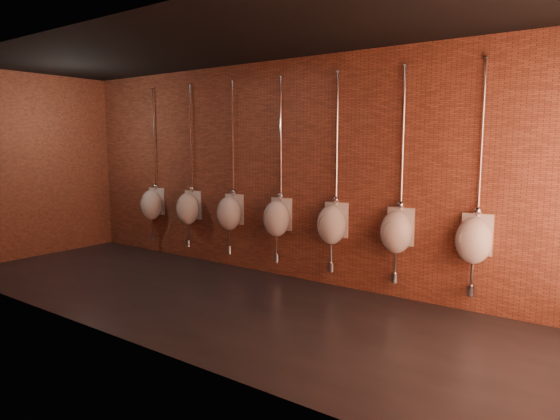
{
  "coord_description": "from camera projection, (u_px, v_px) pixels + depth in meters",
  "views": [
    {
      "loc": [
        4.4,
        -4.5,
        2.01
      ],
      "look_at": [
        0.44,
        0.9,
        1.1
      ],
      "focal_mm": 32.0,
      "sensor_mm": 36.0,
      "label": 1
    }
  ],
  "objects": [
    {
      "name": "ground",
      "position": [
        212.0,
        299.0,
        6.45
      ],
      "size": [
        8.5,
        8.5,
        0.0
      ],
      "primitive_type": "plane",
      "color": "black",
      "rests_on": "ground"
    },
    {
      "name": "room_shell",
      "position": [
        209.0,
        142.0,
        6.18
      ],
      "size": [
        8.54,
        3.04,
        3.22
      ],
      "color": "black",
      "rests_on": "ground"
    },
    {
      "name": "urinal_0",
      "position": [
        152.0,
        204.0,
        9.03
      ],
      "size": [
        0.44,
        0.4,
        2.72
      ],
      "color": "white",
      "rests_on": "ground"
    },
    {
      "name": "urinal_1",
      "position": [
        188.0,
        208.0,
        8.48
      ],
      "size": [
        0.44,
        0.4,
        2.72
      ],
      "color": "white",
      "rests_on": "ground"
    },
    {
      "name": "urinal_2",
      "position": [
        229.0,
        212.0,
        7.93
      ],
      "size": [
        0.44,
        0.4,
        2.72
      ],
      "color": "white",
      "rests_on": "ground"
    },
    {
      "name": "urinal_3",
      "position": [
        277.0,
        218.0,
        7.38
      ],
      "size": [
        0.44,
        0.4,
        2.72
      ],
      "color": "white",
      "rests_on": "ground"
    },
    {
      "name": "urinal_4",
      "position": [
        332.0,
        224.0,
        6.83
      ],
      "size": [
        0.44,
        0.4,
        2.72
      ],
      "color": "white",
      "rests_on": "ground"
    },
    {
      "name": "urinal_5",
      "position": [
        397.0,
        231.0,
        6.28
      ],
      "size": [
        0.44,
        0.4,
        2.72
      ],
      "color": "white",
      "rests_on": "ground"
    },
    {
      "name": "urinal_6",
      "position": [
        474.0,
        239.0,
        5.72
      ],
      "size": [
        0.44,
        0.4,
        2.72
      ],
      "color": "white",
      "rests_on": "ground"
    }
  ]
}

